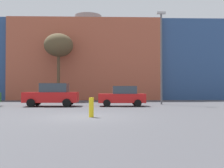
% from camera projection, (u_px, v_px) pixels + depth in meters
% --- Properties ---
extents(ground_plane, '(200.00, 200.00, 0.00)m').
position_uv_depth(ground_plane, '(83.00, 117.00, 13.10)').
color(ground_plane, '#47474C').
extents(building_backdrop, '(37.67, 13.50, 12.32)m').
position_uv_depth(building_backdrop, '(88.00, 63.00, 38.58)').
color(building_backdrop, '#B2563D').
rests_on(building_backdrop, ground_plane).
extents(parked_car_1, '(4.28, 2.10, 1.85)m').
position_uv_depth(parked_car_1, '(52.00, 95.00, 20.97)').
color(parked_car_1, red).
rests_on(parked_car_1, ground_plane).
extents(parked_car_2, '(3.78, 1.86, 1.64)m').
position_uv_depth(parked_car_2, '(122.00, 96.00, 21.13)').
color(parked_car_2, red).
rests_on(parked_car_2, ground_plane).
extents(bare_tree_0, '(3.35, 3.35, 7.82)m').
position_uv_depth(bare_tree_0, '(59.00, 46.00, 30.01)').
color(bare_tree_0, brown).
rests_on(bare_tree_0, ground_plane).
extents(bollard_yellow_0, '(0.24, 0.24, 0.98)m').
position_uv_depth(bollard_yellow_0, '(91.00, 107.00, 12.90)').
color(bollard_yellow_0, yellow).
rests_on(bollard_yellow_0, ground_plane).
extents(street_lamp, '(0.80, 0.24, 8.46)m').
position_uv_depth(street_lamp, '(161.00, 52.00, 23.57)').
color(street_lamp, '#59595E').
rests_on(street_lamp, ground_plane).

